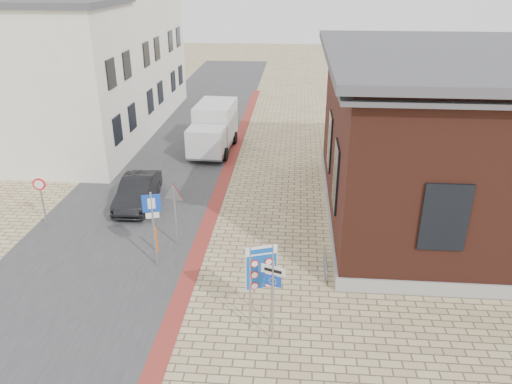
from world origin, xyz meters
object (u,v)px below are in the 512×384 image
(box_truck, at_px, (214,128))
(parking_sign, at_px, (153,216))
(border_sign, at_px, (261,270))
(sedan, at_px, (138,192))
(essen_sign, at_px, (273,288))
(bollard, at_px, (156,240))

(box_truck, distance_m, parking_sign, 12.37)
(border_sign, bearing_deg, sedan, 108.71)
(essen_sign, height_order, parking_sign, parking_sign)
(sedan, xyz_separation_m, parking_sign, (2.11, -4.82, 1.31))
(sedan, xyz_separation_m, border_sign, (6.01, -7.73, 1.26))
(box_truck, xyz_separation_m, parking_sign, (-0.07, -12.36, 0.60))
(parking_sign, distance_m, bollard, 1.70)
(box_truck, relative_size, border_sign, 1.92)
(sedan, height_order, bollard, sedan)
(sedan, distance_m, parking_sign, 5.42)
(sedan, height_order, parking_sign, parking_sign)
(border_sign, height_order, bollard, border_sign)
(box_truck, bearing_deg, essen_sign, -72.25)
(sedan, bearing_deg, bollard, -67.25)
(border_sign, bearing_deg, parking_sign, 124.08)
(box_truck, xyz_separation_m, essen_sign, (4.19, -15.86, 0.35))
(sedan, relative_size, parking_sign, 1.37)
(box_truck, height_order, border_sign, border_sign)
(sedan, height_order, essen_sign, essen_sign)
(sedan, xyz_separation_m, box_truck, (2.18, 7.54, 0.71))
(essen_sign, bearing_deg, border_sign, 141.50)
(sedan, relative_size, box_truck, 0.76)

